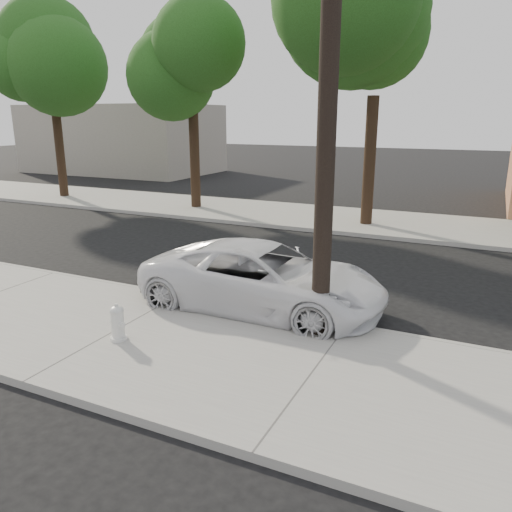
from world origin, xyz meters
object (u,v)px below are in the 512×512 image
police_cruiser (263,278)px  traffic_cone (273,304)px  utility_pole (328,83)px  fire_hydrant (118,323)px

police_cruiser → traffic_cone: (0.54, -0.70, -0.28)m
police_cruiser → traffic_cone: bearing=-142.5°
utility_pole → police_cruiser: (-1.61, 0.90, -3.95)m
utility_pole → fire_hydrant: size_ratio=13.57×
utility_pole → police_cruiser: bearing=150.7°
utility_pole → traffic_cone: utility_pole is taller
fire_hydrant → utility_pole: bearing=45.4°
police_cruiser → fire_hydrant: size_ratio=8.11×
fire_hydrant → traffic_cone: size_ratio=1.00×
utility_pole → police_cruiser: 4.36m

